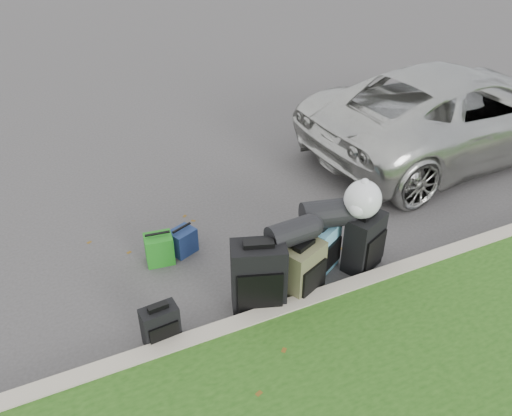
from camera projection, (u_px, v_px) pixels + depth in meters
name	position (u px, v px, depth m)	size (l,w,h in m)	color
ground	(271.00, 253.00, 5.95)	(120.00, 120.00, 0.00)	#383535
curb	(314.00, 301.00, 5.15)	(120.00, 0.18, 0.15)	#9E937F
suv	(457.00, 111.00, 7.89)	(2.33, 5.05, 1.40)	#B7B7B2
suitcase_small_black	(161.00, 326.00, 4.66)	(0.34, 0.19, 0.43)	black
suitcase_large_black_left	(259.00, 277.00, 4.98)	(0.54, 0.32, 0.78)	black
suitcase_olive	(302.00, 271.00, 5.19)	(0.45, 0.28, 0.62)	#414128
suitcase_teal	(323.00, 248.00, 5.57)	(0.39, 0.23, 0.56)	teal
suitcase_large_black_right	(364.00, 242.00, 5.56)	(0.46, 0.27, 0.68)	black
tote_green	(159.00, 249.00, 5.73)	(0.31, 0.25, 0.35)	#1C7419
tote_navy	(183.00, 241.00, 5.89)	(0.29, 0.23, 0.31)	navy
duffel_left	(291.00, 233.00, 5.00)	(0.27, 0.27, 0.49)	black
duffel_right	(327.00, 214.00, 5.36)	(0.31, 0.31, 0.55)	black
trash_bag	(363.00, 199.00, 5.28)	(0.41, 0.41, 0.41)	silver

